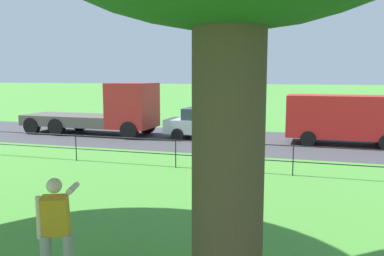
% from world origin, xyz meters
% --- Properties ---
extents(street_strip, '(80.00, 7.13, 0.01)m').
position_xyz_m(street_strip, '(0.00, 20.46, 0.00)').
color(street_strip, '#424247').
rests_on(street_strip, ground).
extents(park_fence, '(38.93, 0.04, 1.00)m').
position_xyz_m(park_fence, '(0.00, 14.34, 0.67)').
color(park_fence, black).
rests_on(park_fence, ground).
extents(person_thrower, '(0.48, 0.88, 1.68)m').
position_xyz_m(person_thrower, '(0.88, 6.48, 0.91)').
color(person_thrower, gray).
rests_on(person_thrower, ground).
extents(frisbee, '(0.32, 0.32, 0.06)m').
position_xyz_m(frisbee, '(2.85, 7.30, 2.02)').
color(frisbee, red).
extents(flatbed_truck_center, '(7.35, 2.55, 2.75)m').
position_xyz_m(flatbed_truck_center, '(-5.91, 20.47, 1.22)').
color(flatbed_truck_center, '#B22323').
rests_on(flatbed_truck_center, ground).
extents(car_silver_far_left, '(4.00, 1.82, 1.54)m').
position_xyz_m(car_silver_far_left, '(-0.55, 20.53, 0.78)').
color(car_silver_far_left, '#B7BABF').
rests_on(car_silver_far_left, ground).
extents(panel_van_left, '(5.04, 2.19, 2.24)m').
position_xyz_m(panel_van_left, '(5.85, 20.88, 1.27)').
color(panel_van_left, red).
rests_on(panel_van_left, ground).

